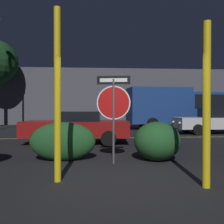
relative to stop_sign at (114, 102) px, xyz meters
name	(u,v)px	position (x,y,z in m)	size (l,w,h in m)	color
ground_plane	(126,182)	(0.11, -1.66, -1.62)	(260.00, 260.00, 0.00)	black
road_center_stripe	(106,138)	(0.11, 5.75, -1.62)	(39.50, 0.12, 0.01)	gold
stop_sign	(114,102)	(0.00, 0.00, 0.00)	(0.89, 0.18, 2.32)	#4C4C51
yellow_pole_left	(57,95)	(-1.25, -1.54, 0.12)	(0.14, 0.14, 3.48)	yellow
yellow_pole_right	(207,105)	(1.55, -2.14, -0.09)	(0.14, 0.14, 3.07)	yellow
hedge_bush_2	(63,141)	(-1.39, 0.45, -1.08)	(1.84, 0.72, 1.08)	#1E4C23
hedge_bush_3	(157,141)	(1.26, 0.29, -1.08)	(1.31, 1.20, 1.09)	#1E4C23
passing_car_2	(77,127)	(-1.22, 3.97, -0.93)	(4.54, 2.13, 1.34)	maroon
passing_car_3	(216,121)	(6.65, 7.51, -0.88)	(4.83, 1.89, 1.49)	silver
delivery_truck	(177,106)	(5.57, 11.18, 0.01)	(7.12, 2.76, 2.92)	navy
building_backdrop	(70,97)	(-2.82, 18.10, 0.96)	(29.67, 3.71, 5.16)	#4C4C56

